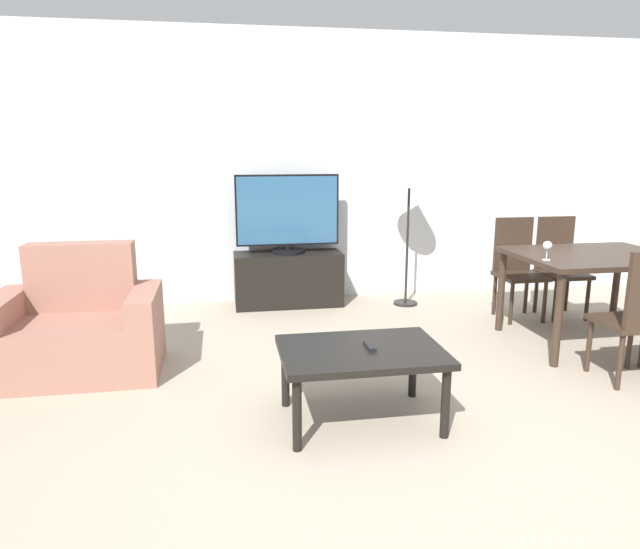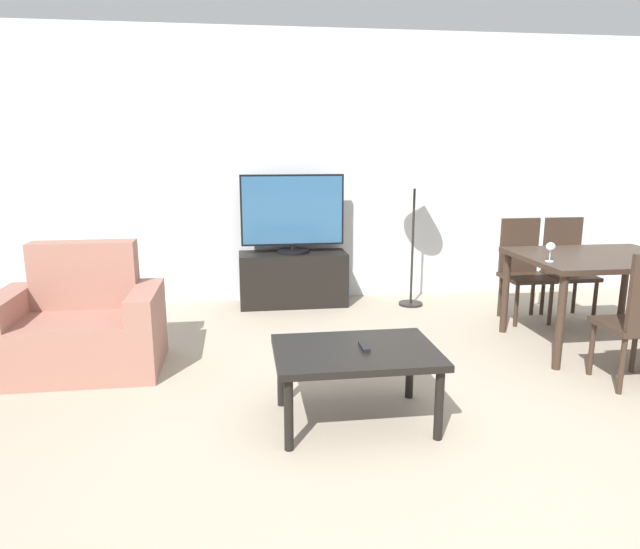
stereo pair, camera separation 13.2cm
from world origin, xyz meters
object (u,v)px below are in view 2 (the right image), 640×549
object	(u,v)px
dining_chair_far_left	(523,266)
remote_primary	(364,347)
tv_stand	(293,279)
floor_lamp	(415,175)
armchair	(81,328)
dining_table	(600,266)
tv	(292,214)
coffee_table	(356,357)
dining_chair_far	(566,264)
wine_glass_center	(551,248)

from	to	relation	value
dining_chair_far_left	remote_primary	bearing A→B (deg)	-136.16
tv_stand	floor_lamp	size ratio (longest dim) A/B	0.71
armchair	floor_lamp	xyz separation A→B (m)	(2.84, 1.31, 0.99)
dining_table	remote_primary	xyz separation A→B (m)	(-2.10, -1.01, -0.20)
tv	remote_primary	distance (m)	2.62
tv_stand	remote_primary	size ratio (longest dim) A/B	7.14
armchair	remote_primary	world-z (taller)	armchair
coffee_table	remote_primary	xyz separation A→B (m)	(0.05, 0.00, 0.06)
dining_chair_far	floor_lamp	bearing A→B (deg)	156.42
remote_primary	armchair	bearing A→B (deg)	149.63
tv	tv_stand	bearing A→B (deg)	90.00
tv_stand	dining_chair_far_left	distance (m)	2.20
armchair	coffee_table	world-z (taller)	armchair
wine_glass_center	floor_lamp	bearing A→B (deg)	110.10
tv	remote_primary	size ratio (longest dim) A/B	6.78
tv_stand	coffee_table	world-z (taller)	tv_stand
tv	dining_table	distance (m)	2.77
tv	dining_chair_far_left	bearing A→B (deg)	-20.25
tv_stand	coffee_table	size ratio (longest dim) A/B	1.15
floor_lamp	dining_chair_far_left	bearing A→B (deg)	-32.99
dining_chair_far_left	wine_glass_center	size ratio (longest dim) A/B	6.35
floor_lamp	remote_primary	xyz separation A→B (m)	(-1.01, -2.38, -0.84)
floor_lamp	wine_glass_center	distance (m)	1.71
dining_table	dining_chair_far_left	world-z (taller)	dining_chair_far_left
dining_table	wine_glass_center	distance (m)	0.59
coffee_table	remote_primary	bearing A→B (deg)	3.22
tv	armchair	bearing A→B (deg)	-137.90
coffee_table	dining_chair_far	distance (m)	2.98
tv	dining_chair_far_left	world-z (taller)	tv
tv_stand	floor_lamp	bearing A→B (deg)	-9.18
dining_table	wine_glass_center	world-z (taller)	wine_glass_center
armchair	dining_chair_far_left	xyz separation A→B (m)	(3.72, 0.74, 0.19)
dining_chair_far	tv_stand	bearing A→B (deg)	162.97
coffee_table	dining_chair_far	bearing A→B (deg)	37.50
dining_chair_far	wine_glass_center	bearing A→B (deg)	-127.23
tv	floor_lamp	bearing A→B (deg)	-9.06
remote_primary	wine_glass_center	bearing A→B (deg)	27.99
tv	dining_chair_far_left	size ratio (longest dim) A/B	1.10
armchair	dining_table	xyz separation A→B (m)	(3.93, -0.06, 0.35)
tv_stand	remote_primary	world-z (taller)	tv_stand
armchair	tv_stand	bearing A→B (deg)	42.15
tv	dining_chair_far	distance (m)	2.63
dining_table	remote_primary	bearing A→B (deg)	-154.35
dining_chair_far	wine_glass_center	size ratio (longest dim) A/B	6.35
armchair	tv	distance (m)	2.32
coffee_table	wine_glass_center	size ratio (longest dim) A/B	6.35
armchair	dining_chair_far_left	distance (m)	3.79
tv_stand	floor_lamp	xyz separation A→B (m)	(1.18, -0.19, 1.03)
armchair	wine_glass_center	xyz separation A→B (m)	(3.40, -0.23, 0.53)
tv	wine_glass_center	xyz separation A→B (m)	(1.74, -1.73, -0.08)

